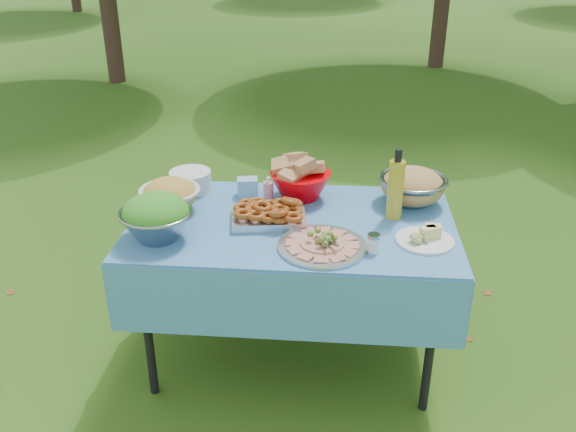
% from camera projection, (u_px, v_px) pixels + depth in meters
% --- Properties ---
extents(ground, '(80.00, 80.00, 0.00)m').
position_uv_depth(ground, '(292.00, 355.00, 3.10)').
color(ground, black).
rests_on(ground, ground).
extents(picnic_table, '(1.46, 0.86, 0.76)m').
position_uv_depth(picnic_table, '(292.00, 292.00, 2.93)').
color(picnic_table, '#7BBEED').
rests_on(picnic_table, ground).
extents(salad_bowl, '(0.37, 0.37, 0.20)m').
position_uv_depth(salad_bowl, '(156.00, 217.00, 2.57)').
color(salad_bowl, gray).
rests_on(salad_bowl, picnic_table).
extents(pasta_bowl_white, '(0.29, 0.29, 0.16)m').
position_uv_depth(pasta_bowl_white, '(170.00, 195.00, 2.84)').
color(pasta_bowl_white, silver).
rests_on(pasta_bowl_white, picnic_table).
extents(plate_stack, '(0.26, 0.26, 0.10)m').
position_uv_depth(plate_stack, '(191.00, 181.00, 3.05)').
color(plate_stack, silver).
rests_on(plate_stack, picnic_table).
extents(wipes_box, '(0.11, 0.09, 0.09)m').
position_uv_depth(wipes_box, '(248.00, 187.00, 3.00)').
color(wipes_box, '#83B6DC').
rests_on(wipes_box, picnic_table).
extents(sanitizer_bottle, '(0.06, 0.06, 0.14)m').
position_uv_depth(sanitizer_bottle, '(268.00, 191.00, 2.90)').
color(sanitizer_bottle, '#CE8299').
rests_on(sanitizer_bottle, picnic_table).
extents(bread_bowl, '(0.30, 0.30, 0.20)m').
position_uv_depth(bread_bowl, '(300.00, 178.00, 2.96)').
color(bread_bowl, '#E10007').
rests_on(bread_bowl, picnic_table).
extents(pasta_bowl_steel, '(0.39, 0.39, 0.17)m').
position_uv_depth(pasta_bowl_steel, '(413.00, 185.00, 2.91)').
color(pasta_bowl_steel, gray).
rests_on(pasta_bowl_steel, picnic_table).
extents(fried_tray, '(0.36, 0.28, 0.08)m').
position_uv_depth(fried_tray, '(269.00, 214.00, 2.74)').
color(fried_tray, '#BBBBC0').
rests_on(fried_tray, picnic_table).
extents(charcuterie_platter, '(0.48, 0.48, 0.09)m').
position_uv_depth(charcuterie_platter, '(322.00, 238.00, 2.52)').
color(charcuterie_platter, '#B7B9BE').
rests_on(charcuterie_platter, picnic_table).
extents(oil_bottle, '(0.08, 0.08, 0.33)m').
position_uv_depth(oil_bottle, '(396.00, 184.00, 2.73)').
color(oil_bottle, gold).
rests_on(oil_bottle, picnic_table).
extents(cheese_plate, '(0.29, 0.29, 0.07)m').
position_uv_depth(cheese_plate, '(425.00, 235.00, 2.57)').
color(cheese_plate, silver).
rests_on(cheese_plate, picnic_table).
extents(shaker, '(0.06, 0.06, 0.08)m').
position_uv_depth(shaker, '(373.00, 243.00, 2.49)').
color(shaker, white).
rests_on(shaker, picnic_table).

